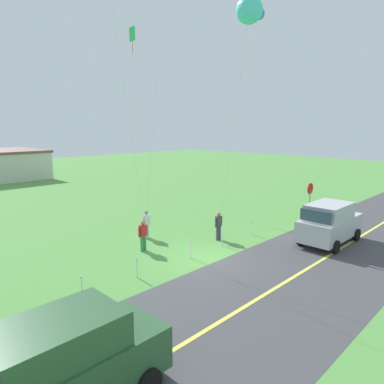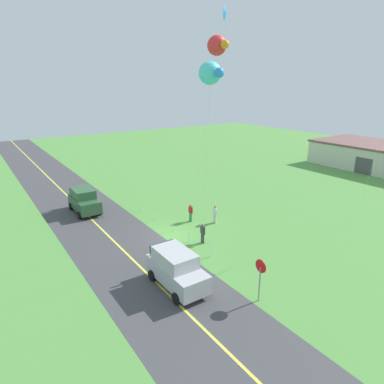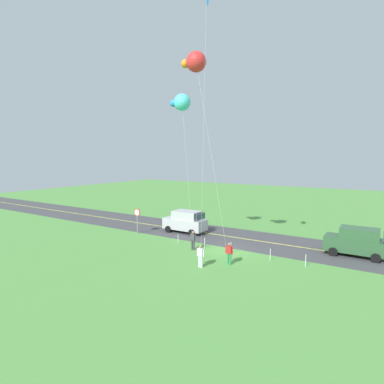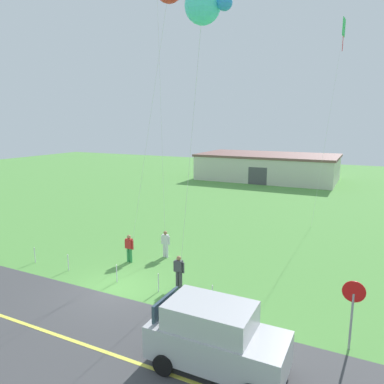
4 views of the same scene
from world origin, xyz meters
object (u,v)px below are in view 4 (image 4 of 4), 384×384
object	(u,v)px
car_suv_foreground	(215,337)
kite_green_far	(343,32)
kite_red_low	(204,6)
warehouse_distant	(268,167)
person_adult_companion	(165,243)
person_adult_near	(179,271)
person_child_watcher	(129,247)
stop_sign	(353,302)

from	to	relation	value
car_suv_foreground	kite_green_far	bearing A→B (deg)	85.52
kite_red_low	warehouse_distant	world-z (taller)	kite_red_low
person_adult_companion	kite_green_far	world-z (taller)	kite_green_far
car_suv_foreground	person_adult_near	size ratio (longest dim) A/B	2.75
person_child_watcher	kite_green_far	xyz separation A→B (m)	(9.37, 13.04, 13.13)
person_adult_companion	kite_green_far	bearing A→B (deg)	161.36
stop_sign	warehouse_distant	xyz separation A→B (m)	(-12.44, 36.59, -0.05)
car_suv_foreground	warehouse_distant	xyz separation A→B (m)	(-8.62, 39.62, 0.60)
person_adult_companion	warehouse_distant	bearing A→B (deg)	-160.06
person_child_watcher	kite_green_far	world-z (taller)	kite_green_far
stop_sign	warehouse_distant	world-z (taller)	warehouse_distant
person_child_watcher	person_adult_companion	bearing A→B (deg)	177.50
kite_green_far	stop_sign	bearing A→B (deg)	-81.92
stop_sign	kite_green_far	bearing A→B (deg)	98.08
person_adult_companion	kite_red_low	size ratio (longest dim) A/B	0.12
person_adult_near	person_adult_companion	size ratio (longest dim) A/B	1.00
stop_sign	person_adult_near	xyz separation A→B (m)	(-7.62, 1.62, -0.94)
stop_sign	person_adult_companion	xyz separation A→B (m)	(-10.22, 4.79, -0.94)
kite_green_far	person_adult_near	bearing A→B (deg)	-109.94
warehouse_distant	person_child_watcher	bearing A→B (deg)	-88.69
car_suv_foreground	person_child_watcher	size ratio (longest dim) A/B	2.75
stop_sign	person_adult_companion	world-z (taller)	stop_sign
person_child_watcher	warehouse_distant	distance (m)	33.38
kite_red_low	kite_green_far	xyz separation A→B (m)	(3.78, 15.29, 1.78)
car_suv_foreground	person_adult_companion	xyz separation A→B (m)	(-6.40, 7.83, -0.29)
stop_sign	kite_red_low	size ratio (longest dim) A/B	0.20
kite_red_low	warehouse_distant	distance (m)	37.66
person_adult_near	person_adult_companion	bearing A→B (deg)	-5.75
person_adult_companion	warehouse_distant	world-z (taller)	warehouse_distant
car_suv_foreground	person_child_watcher	xyz separation A→B (m)	(-7.86, 6.26, -0.29)
car_suv_foreground	person_adult_near	world-z (taller)	car_suv_foreground
person_adult_near	kite_green_far	xyz separation A→B (m)	(5.32, 14.65, 13.13)
car_suv_foreground	kite_red_low	world-z (taller)	kite_red_low
person_adult_near	person_child_watcher	xyz separation A→B (m)	(-4.05, 1.61, 0.00)
person_adult_near	person_child_watcher	bearing A→B (deg)	23.31
car_suv_foreground	stop_sign	xyz separation A→B (m)	(3.82, 3.04, 0.65)
person_adult_near	kite_green_far	bearing A→B (deg)	-64.99
person_adult_companion	kite_green_far	size ratio (longest dim) A/B	0.11
stop_sign	car_suv_foreground	bearing A→B (deg)	-141.52
person_child_watcher	kite_green_far	distance (m)	20.74
person_adult_companion	car_suv_foreground	bearing A→B (deg)	55.22
person_child_watcher	warehouse_distant	xyz separation A→B (m)	(-0.77, 33.36, 0.89)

